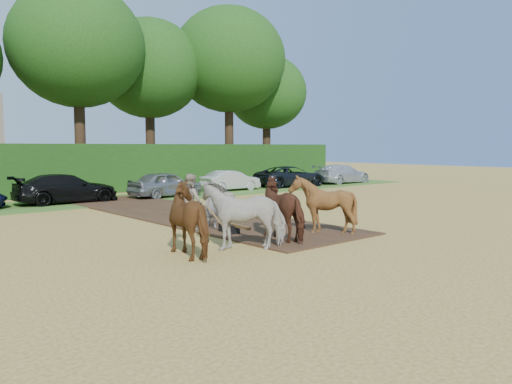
% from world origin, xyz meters
% --- Properties ---
extents(ground, '(120.00, 120.00, 0.00)m').
position_xyz_m(ground, '(0.00, 0.00, 0.00)').
color(ground, gold).
rests_on(ground, ground).
extents(earth_strip, '(4.50, 17.00, 0.05)m').
position_xyz_m(earth_strip, '(1.50, 7.00, 0.03)').
color(earth_strip, '#472D1C').
rests_on(earth_strip, ground).
extents(grass_verge, '(50.00, 5.00, 0.03)m').
position_xyz_m(grass_verge, '(0.00, 14.00, 0.01)').
color(grass_verge, '#38601E').
rests_on(grass_verge, ground).
extents(hedgerow, '(46.00, 1.60, 3.00)m').
position_xyz_m(hedgerow, '(0.00, 18.50, 1.50)').
color(hedgerow, '#14380F').
rests_on(hedgerow, ground).
extents(spectator_near, '(0.88, 1.05, 1.93)m').
position_xyz_m(spectator_near, '(-0.42, 3.53, 0.96)').
color(spectator_near, '#B2A18C').
rests_on(spectator_near, ground).
extents(plough_team, '(6.45, 4.49, 1.92)m').
position_xyz_m(plough_team, '(-0.18, 0.04, 0.95)').
color(plough_team, '#5F2D17').
rests_on(plough_team, ground).
extents(parked_cars, '(41.57, 3.06, 1.47)m').
position_xyz_m(parked_cars, '(3.79, 14.05, 0.71)').
color(parked_cars, '#AFB2B6').
rests_on(parked_cars, ground).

